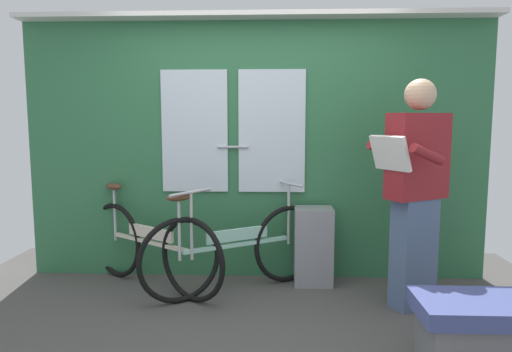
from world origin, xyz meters
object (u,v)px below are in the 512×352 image
bicycle_near_door (150,246)px  passenger_reading_newspaper (415,189)px  bicycle_leaning_behind (237,249)px  trash_bin_by_wall (313,246)px  bench_seat_corner (478,335)px

bicycle_near_door → passenger_reading_newspaper: 2.24m
bicycle_leaning_behind → trash_bin_by_wall: 0.70m
bicycle_near_door → bicycle_leaning_behind: 0.76m
bicycle_leaning_behind → passenger_reading_newspaper: size_ratio=0.85×
passenger_reading_newspaper → trash_bin_by_wall: bearing=-64.1°
bicycle_near_door → bicycle_leaning_behind: (0.75, -0.06, 0.00)m
bicycle_leaning_behind → bench_seat_corner: size_ratio=2.13×
bicycle_near_door → bench_seat_corner: bearing=4.5°
bicycle_leaning_behind → trash_bin_by_wall: size_ratio=2.17×
bicycle_leaning_behind → passenger_reading_newspaper: bearing=-42.3°
passenger_reading_newspaper → bench_seat_corner: bearing=65.2°
bicycle_near_door → bicycle_leaning_behind: bearing=30.2°
bicycle_near_door → trash_bin_by_wall: size_ratio=2.05×
trash_bin_by_wall → bench_seat_corner: 1.68m
bicycle_near_door → passenger_reading_newspaper: (2.14, -0.33, 0.56)m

